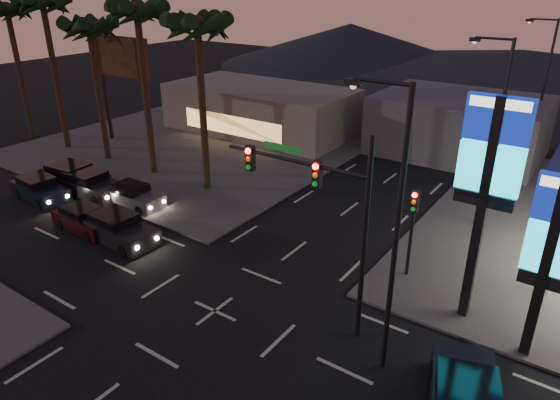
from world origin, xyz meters
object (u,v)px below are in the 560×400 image
Objects in this scene: pylon_sign_short at (552,242)px; car_lane_a_mid at (84,219)px; car_lane_a_front at (118,229)px; car_lane_b_front at (133,196)px; car_lane_b_rear at (73,178)px; car_lane_a_rear at (40,189)px; traffic_signal_mast at (322,201)px; car_lane_b_mid at (89,185)px; pylon_sign_tall at (489,169)px.

pylon_sign_short reaches higher than car_lane_a_mid.
car_lane_a_front is 2.56m from car_lane_a_mid.
car_lane_b_rear is at bearing -174.86° from car_lane_b_front.
car_lane_a_front is at bearing -50.15° from car_lane_b_front.
traffic_signal_mast is at bearing -1.37° from car_lane_a_rear.
car_lane_b_front is 5.28m from car_lane_b_rear.
car_lane_a_front is 0.96× the size of car_lane_b_mid.
car_lane_a_front is at bearing 4.64° from car_lane_a_mid.
car_lane_a_rear is 0.92× the size of car_lane_b_mid.
car_lane_a_mid is 1.00× the size of car_lane_b_front.
traffic_signal_mast reaches higher than car_lane_a_mid.
traffic_signal_mast is at bearing 1.27° from car_lane_a_front.
car_lane_a_front is 6.86m from car_lane_b_mid.
pylon_sign_tall is 25.77m from car_lane_a_rear.
pylon_sign_short is 1.73× the size of car_lane_b_front.
pylon_sign_short is 22.25m from car_lane_a_mid.
car_lane_b_front is at bearing 5.14° from car_lane_b_rear.
car_lane_b_front is (-19.46, -0.38, -5.79)m from pylon_sign_tall.
pylon_sign_tall reaches higher than car_lane_b_rear.
car_lane_a_front is 8.35m from car_lane_a_rear.
pylon_sign_tall is 2.23× the size of car_lane_b_front.
traffic_signal_mast reaches higher than pylon_sign_short.
pylon_sign_short is 1.73× the size of car_lane_a_mid.
car_lane_b_front is at bearing 167.97° from traffic_signal_mast.
car_lane_a_rear is (-5.76, 0.95, 0.06)m from car_lane_a_mid.
pylon_sign_tall is at bearing 36.52° from traffic_signal_mast.
pylon_sign_short reaches higher than car_lane_b_mid.
car_lane_a_rear is at bearing -173.08° from pylon_sign_tall.
car_lane_a_rear is at bearing 174.87° from car_lane_a_front.
pylon_sign_tall is at bearing 1.11° from car_lane_b_front.
traffic_signal_mast reaches higher than car_lane_b_rear.
car_lane_a_mid is at bearing -85.53° from car_lane_b_front.
car_lane_a_rear is 1.11× the size of car_lane_b_front.
car_lane_b_front reaches higher than car_lane_a_mid.
car_lane_a_mid is 4.79m from car_lane_b_mid.
car_lane_b_rear is at bearing 84.08° from car_lane_a_rear.
car_lane_b_mid reaches higher than car_lane_a_mid.
traffic_signal_mast is at bearing -12.03° from car_lane_b_front.
pylon_sign_tall reaches higher than car_lane_a_rear.
pylon_sign_short is 7.69m from traffic_signal_mast.
traffic_signal_mast is 1.66× the size of car_lane_b_mid.
pylon_sign_short is 22.34m from car_lane_b_front.
pylon_sign_short reaches higher than car_lane_b_front.
car_lane_b_front is at bearing 9.39° from car_lane_b_mid.
car_lane_a_rear is at bearing 170.59° from car_lane_a_mid.
car_lane_a_mid is (-19.17, -3.98, -5.79)m from pylon_sign_tall.
car_lane_a_rear is at bearing 178.63° from traffic_signal_mast.
car_lane_b_rear is (-5.54, 3.13, 0.15)m from car_lane_a_mid.
car_lane_b_rear is at bearing -178.03° from pylon_sign_tall.
car_lane_b_mid is (-25.37, 0.06, -3.94)m from pylon_sign_short.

